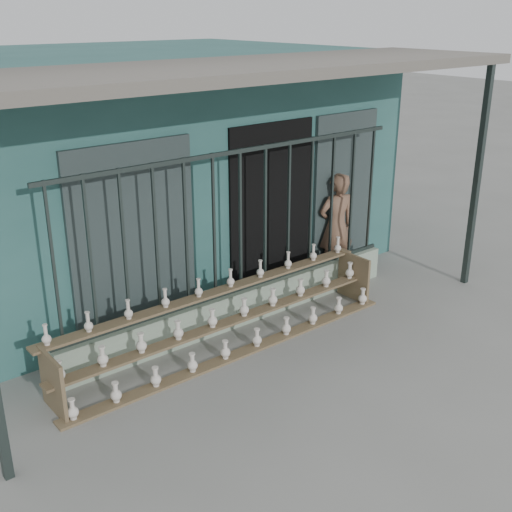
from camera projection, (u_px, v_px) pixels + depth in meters
ground at (311, 362)px, 7.30m from camera, size 60.00×60.00×0.00m
workshop_building at (123, 159)px, 9.79m from camera, size 7.40×6.60×3.21m
parapet_wall at (241, 306)px, 8.17m from camera, size 5.00×0.20×0.45m
security_fence at (240, 222)px, 7.76m from camera, size 5.00×0.04×1.80m
shelf_rack at (229, 319)px, 7.52m from camera, size 4.50×0.68×0.85m
elderly_woman at (336, 226)px, 9.38m from camera, size 0.65×0.50×1.59m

